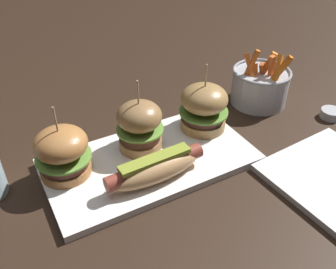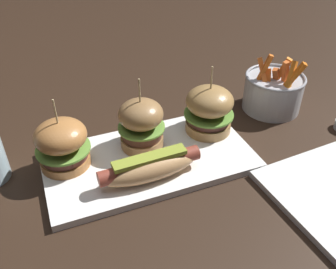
# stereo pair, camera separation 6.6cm
# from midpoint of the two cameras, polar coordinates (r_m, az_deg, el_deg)

# --- Properties ---
(ground_plane) EXTENTS (3.00, 3.00, 0.00)m
(ground_plane) POSITION_cam_midpoint_polar(r_m,az_deg,el_deg) (0.68, -5.58, -4.68)
(ground_plane) COLOR black
(platter_main) EXTENTS (0.38, 0.20, 0.01)m
(platter_main) POSITION_cam_midpoint_polar(r_m,az_deg,el_deg) (0.68, -5.61, -4.23)
(platter_main) COLOR white
(platter_main) RESTS_ON ground
(hot_dog) EXTENTS (0.18, 0.06, 0.05)m
(hot_dog) POSITION_cam_midpoint_polar(r_m,az_deg,el_deg) (0.62, -5.08, -5.35)
(hot_dog) COLOR tan
(hot_dog) RESTS_ON platter_main
(slider_left) EXTENTS (0.10, 0.10, 0.13)m
(slider_left) POSITION_cam_midpoint_polar(r_m,az_deg,el_deg) (0.65, -19.01, -2.69)
(slider_left) COLOR #B4753D
(slider_left) RESTS_ON platter_main
(slider_center) EXTENTS (0.09, 0.09, 0.14)m
(slider_center) POSITION_cam_midpoint_polar(r_m,az_deg,el_deg) (0.67, -7.42, 1.23)
(slider_center) COLOR #997043
(slider_center) RESTS_ON platter_main
(slider_right) EXTENTS (0.10, 0.10, 0.14)m
(slider_right) POSITION_cam_midpoint_polar(r_m,az_deg,el_deg) (0.72, 3.03, 4.25)
(slider_right) COLOR #A57C47
(slider_right) RESTS_ON platter_main
(fries_bucket) EXTENTS (0.13, 0.13, 0.13)m
(fries_bucket) POSITION_cam_midpoint_polar(r_m,az_deg,el_deg) (0.86, 12.02, 7.41)
(fries_bucket) COLOR #B7BABF
(fries_bucket) RESTS_ON ground
(sauce_ramekin) EXTENTS (0.04, 0.04, 0.02)m
(sauce_ramekin) POSITION_cam_midpoint_polar(r_m,az_deg,el_deg) (0.86, 22.15, 2.99)
(sauce_ramekin) COLOR #B7BABF
(sauce_ramekin) RESTS_ON ground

